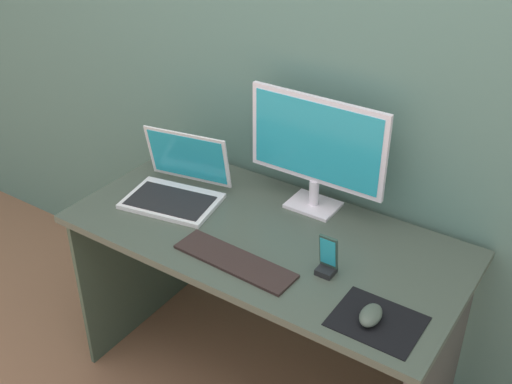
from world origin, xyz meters
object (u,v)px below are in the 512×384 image
mouse (371,315)px  phone_in_dock (327,260)px  keyboard_external (235,261)px  monitor (316,148)px  laptop (177,186)px

mouse → phone_in_dock: bearing=143.8°
keyboard_external → phone_in_dock: 0.30m
keyboard_external → phone_in_dock: phone_in_dock is taller
monitor → mouse: 0.65m
monitor → mouse: size_ratio=5.21×
keyboard_external → phone_in_dock: size_ratio=3.03×
laptop → phone_in_dock: (0.68, -0.09, 0.00)m
laptop → mouse: 0.91m
mouse → phone_in_dock: 0.24m
monitor → laptop: 0.54m
mouse → laptop: bearing=161.1°
keyboard_external → mouse: (0.48, -0.01, 0.02)m
mouse → monitor: bearing=129.3°
laptop → phone_in_dock: 0.68m
monitor → laptop: size_ratio=1.36×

